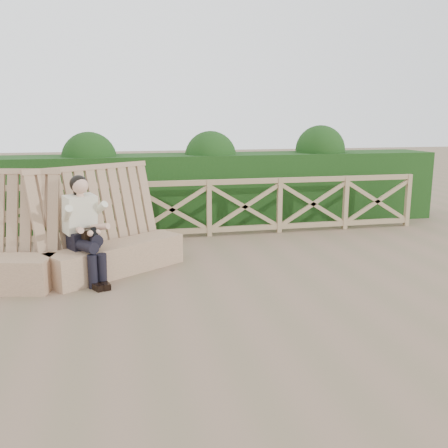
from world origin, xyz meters
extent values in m
plane|color=brown|center=(0.00, 0.00, 0.00)|extent=(60.00, 60.00, 0.00)
cube|color=#7F6248|center=(-1.07, 1.50, 0.22)|extent=(2.03, 1.57, 0.45)
cube|color=#7F6248|center=(-1.22, 1.73, 0.80)|extent=(2.00, 1.53, 1.57)
cube|color=black|center=(-1.53, 1.33, 0.57)|extent=(0.47, 0.43, 0.24)
cube|color=beige|center=(-1.55, 1.37, 0.93)|extent=(0.52, 0.47, 0.56)
sphere|color=tan|center=(-1.53, 1.33, 1.34)|extent=(0.30, 0.30, 0.22)
sphere|color=black|center=(-1.55, 1.36, 1.36)|extent=(0.33, 0.33, 0.25)
cylinder|color=black|center=(-1.51, 1.08, 0.55)|extent=(0.37, 0.51, 0.16)
cylinder|color=black|center=(-1.37, 1.18, 0.62)|extent=(0.38, 0.51, 0.18)
cylinder|color=black|center=(-1.40, 0.87, 0.22)|extent=(0.17, 0.17, 0.45)
cylinder|color=black|center=(-1.28, 0.91, 0.22)|extent=(0.17, 0.17, 0.45)
cube|color=black|center=(-1.36, 0.79, 0.04)|extent=(0.21, 0.27, 0.09)
cube|color=black|center=(-1.25, 0.82, 0.04)|extent=(0.21, 0.27, 0.09)
cube|color=black|center=(-1.42, 1.17, 0.67)|extent=(0.26, 0.22, 0.15)
cube|color=black|center=(-1.36, 1.01, 0.74)|extent=(0.11, 0.12, 0.13)
cube|color=#81684B|center=(0.00, 3.50, 1.05)|extent=(10.10, 0.07, 0.10)
cube|color=#81684B|center=(0.00, 3.50, 0.12)|extent=(10.10, 0.07, 0.10)
cube|color=black|center=(0.00, 4.70, 0.75)|extent=(12.00, 1.20, 1.50)
camera|label=1|loc=(-1.13, -5.77, 2.24)|focal=40.00mm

